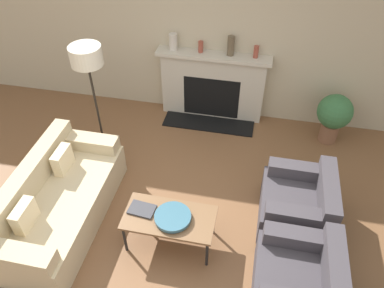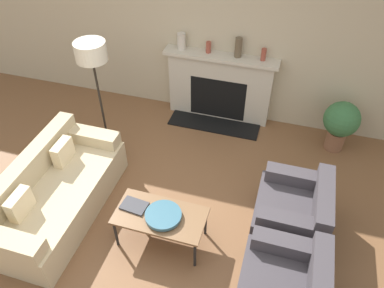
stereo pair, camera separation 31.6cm
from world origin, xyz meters
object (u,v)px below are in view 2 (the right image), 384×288
at_px(armchair_far, 293,211).
at_px(coffee_table, 160,217).
at_px(fireplace, 219,88).
at_px(potted_plant, 341,122).
at_px(book, 134,206).
at_px(bowl, 163,215).
at_px(mantel_vase_right, 264,55).
at_px(mantel_vase_center_left, 208,47).
at_px(mantel_vase_left, 181,41).
at_px(mantel_vase_center_right, 238,48).
at_px(floor_lamp, 92,60).
at_px(couch, 55,194).

xyz_separation_m(armchair_far, coffee_table, (-1.40, -0.60, 0.12)).
height_order(fireplace, potted_plant, fireplace).
bearing_deg(book, bowl, -1.97).
bearing_deg(mantel_vase_right, mantel_vase_center_left, 180.00).
distance_m(coffee_table, book, 0.32).
bearing_deg(mantel_vase_right, mantel_vase_left, 180.00).
relative_size(coffee_table, mantel_vase_left, 4.07).
height_order(book, mantel_vase_center_right, mantel_vase_center_right).
height_order(mantel_vase_center_left, mantel_vase_center_right, mantel_vase_center_right).
bearing_deg(mantel_vase_center_right, floor_lamp, -142.55).
relative_size(mantel_vase_center_right, potted_plant, 0.37).
relative_size(book, potted_plant, 0.39).
distance_m(couch, book, 1.06).
bearing_deg(mantel_vase_center_right, mantel_vase_right, 0.00).
relative_size(book, mantel_vase_center_right, 1.05).
bearing_deg(book, mantel_vase_left, 101.02).
distance_m(floor_lamp, mantel_vase_center_right, 2.03).
height_order(coffee_table, potted_plant, potted_plant).
xyz_separation_m(mantel_vase_center_right, mantel_vase_right, (0.36, 0.00, -0.05)).
bearing_deg(armchair_far, mantel_vase_left, -134.50).
height_order(mantel_vase_left, potted_plant, mantel_vase_left).
distance_m(couch, bowl, 1.43).
bearing_deg(floor_lamp, mantel_vase_right, 31.98).
bearing_deg(couch, floor_lamp, -2.66).
bearing_deg(bowl, coffee_table, 157.55).
height_order(bowl, mantel_vase_left, mantel_vase_left).
bearing_deg(floor_lamp, mantel_vase_left, 58.38).
height_order(armchair_far, book, armchair_far).
distance_m(fireplace, potted_plant, 1.84).
bearing_deg(mantel_vase_left, mantel_vase_center_right, 0.00).
relative_size(couch, mantel_vase_center_right, 6.70).
height_order(couch, bowl, couch).
height_order(book, mantel_vase_left, mantel_vase_left).
distance_m(bowl, potted_plant, 2.90).
bearing_deg(mantel_vase_center_left, fireplace, -4.27).
xyz_separation_m(armchair_far, mantel_vase_right, (-0.74, 1.92, 0.90)).
xyz_separation_m(fireplace, bowl, (-0.01, -2.52, -0.05)).
xyz_separation_m(coffee_table, mantel_vase_center_right, (0.29, 2.52, 0.83)).
distance_m(book, potted_plant, 3.10).
distance_m(couch, floor_lamp, 1.69).
xyz_separation_m(coffee_table, mantel_vase_left, (-0.55, 2.52, 0.81)).
bearing_deg(mantel_vase_left, mantel_vase_right, 0.00).
relative_size(armchair_far, book, 2.91).
xyz_separation_m(book, potted_plant, (2.19, 2.20, 0.02)).
height_order(fireplace, coffee_table, fireplace).
bearing_deg(mantel_vase_center_right, bowl, -95.57).
height_order(mantel_vase_center_left, mantel_vase_right, mantel_vase_right).
relative_size(couch, potted_plant, 2.47).
bearing_deg(book, mantel_vase_center_right, 81.82).
height_order(floor_lamp, mantel_vase_center_right, floor_lamp).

